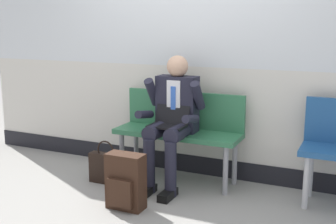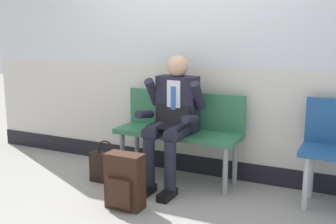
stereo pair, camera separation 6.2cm
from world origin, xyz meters
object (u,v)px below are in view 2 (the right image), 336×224
handbag (106,167)px  person_seated (172,117)px  bench_with_person (180,127)px  backpack (124,182)px

handbag → person_seated: bearing=20.5°
handbag → bench_with_person: bearing=34.7°
bench_with_person → person_seated: bearing=-90.0°
bench_with_person → handbag: size_ratio=2.90×
person_seated → backpack: person_seated is taller
bench_with_person → backpack: bench_with_person is taller
bench_with_person → person_seated: 0.24m
person_seated → handbag: size_ratio=2.90×
backpack → person_seated: bearing=79.2°
backpack → handbag: 0.67m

